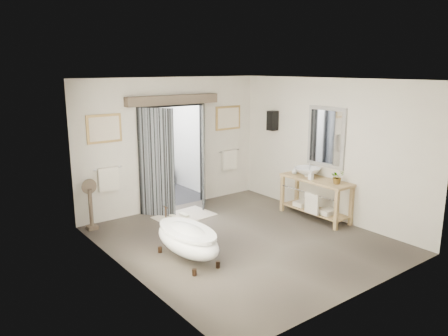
{
  "coord_description": "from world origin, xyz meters",
  "views": [
    {
      "loc": [
        -4.84,
        -5.78,
        3.11
      ],
      "look_at": [
        0.0,
        0.6,
        1.25
      ],
      "focal_mm": 35.0,
      "sensor_mm": 36.0,
      "label": 1
    }
  ],
  "objects_px": {
    "vanity": "(315,195)",
    "rug": "(185,216)",
    "clawfoot_tub": "(187,239)",
    "basin": "(307,172)"
  },
  "relations": [
    {
      "from": "rug",
      "to": "basin",
      "type": "xyz_separation_m",
      "value": [
        2.16,
        -1.47,
        0.94
      ]
    },
    {
      "from": "vanity",
      "to": "clawfoot_tub",
      "type": "bearing_deg",
      "value": -177.83
    },
    {
      "from": "clawfoot_tub",
      "to": "vanity",
      "type": "height_order",
      "value": "vanity"
    },
    {
      "from": "clawfoot_tub",
      "to": "basin",
      "type": "bearing_deg",
      "value": 6.81
    },
    {
      "from": "rug",
      "to": "clawfoot_tub",
      "type": "bearing_deg",
      "value": -120.74
    },
    {
      "from": "vanity",
      "to": "rug",
      "type": "xyz_separation_m",
      "value": [
        -2.13,
        1.74,
        -0.5
      ]
    },
    {
      "from": "vanity",
      "to": "rug",
      "type": "height_order",
      "value": "vanity"
    },
    {
      "from": "clawfoot_tub",
      "to": "rug",
      "type": "height_order",
      "value": "clawfoot_tub"
    },
    {
      "from": "clawfoot_tub",
      "to": "vanity",
      "type": "distance_m",
      "value": 3.24
    },
    {
      "from": "clawfoot_tub",
      "to": "vanity",
      "type": "xyz_separation_m",
      "value": [
        3.23,
        0.12,
        0.14
      ]
    }
  ]
}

